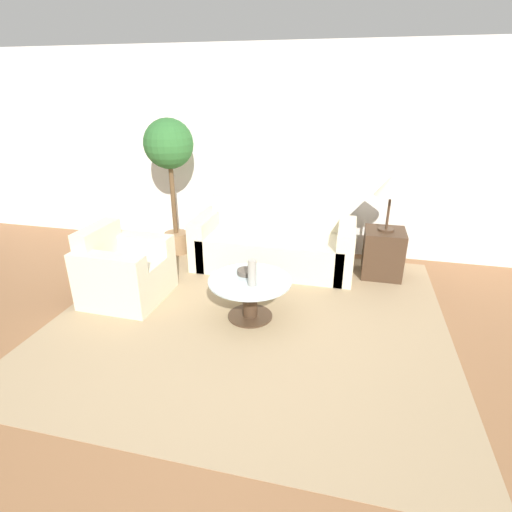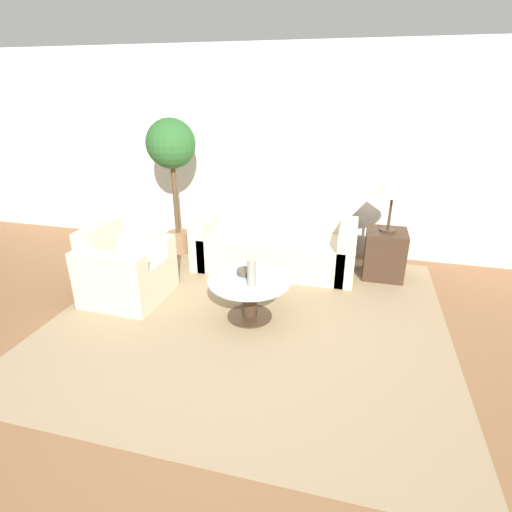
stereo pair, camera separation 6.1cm
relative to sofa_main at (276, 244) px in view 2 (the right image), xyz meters
The scene contains 11 objects.
ground_plane 2.04m from the sofa_main, 93.93° to the right, with size 14.00×14.00×0.00m, color #8E603D.
wall_back 1.21m from the sofa_main, 102.44° to the left, with size 10.00×0.06×2.60m.
rug 1.32m from the sofa_main, 89.55° to the right, with size 3.72×3.43×0.01m.
sofa_main is the anchor object (origin of this frame).
armchair 1.85m from the sofa_main, 139.24° to the right, with size 0.78×0.82×0.78m.
coffee_table 1.29m from the sofa_main, 89.55° to the right, with size 0.80×0.80×0.41m.
side_table 1.30m from the sofa_main, ahead, with size 0.46×0.46×0.57m.
table_lamp 1.53m from the sofa_main, ahead, with size 0.37×0.37×0.65m.
potted_plant 1.72m from the sofa_main, behind, with size 0.61×0.61×1.76m.
vase 1.42m from the sofa_main, 87.64° to the right, with size 0.08×0.08×0.25m.
bowl 1.19m from the sofa_main, 92.79° to the right, with size 0.17×0.17×0.05m.
Camera 2 is at (1.05, -2.56, 2.10)m, focal length 28.00 mm.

